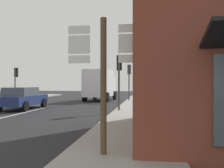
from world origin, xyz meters
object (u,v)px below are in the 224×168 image
Objects in this scene: sedan_far at (22,98)px; traffic_light_far_right at (129,74)px; route_sign_post at (104,75)px; traffic_light_far_left at (16,76)px; delivery_truck at (100,84)px; traffic_light_near_right at (119,70)px.

traffic_light_far_right is at bearing 49.18° from sedan_far.
sedan_far is 1.31× the size of route_sign_post.
traffic_light_far_left is (-11.71, 16.72, 0.50)m from route_sign_post.
traffic_light_far_left is at bearing -176.36° from traffic_light_far_right.
traffic_light_near_right is at bearing -72.28° from delivery_truck.
traffic_light_far_right reaches higher than traffic_light_far_left.
traffic_light_near_right reaches higher than delivery_truck.
traffic_light_near_right is (3.00, -9.40, 0.88)m from delivery_truck.
sedan_far is at bearing -130.82° from traffic_light_far_right.
route_sign_post is at bearing -53.40° from sedan_far.
route_sign_post is 17.45m from traffic_light_far_right.
delivery_truck is 1.47× the size of traffic_light_far_right.
sedan_far is 1.20× the size of traffic_light_far_right.
route_sign_post reaches higher than sedan_far.
traffic_light_near_right reaches higher than route_sign_post.
sedan_far is at bearing -57.34° from traffic_light_far_left.
traffic_light_far_left is at bearing 145.23° from traffic_light_near_right.
traffic_light_far_right is at bearing 90.00° from traffic_light_near_right.
route_sign_post is at bearing -87.82° from traffic_light_far_right.
route_sign_post is 0.94× the size of traffic_light_near_right.
traffic_light_far_left is at bearing 122.66° from sedan_far.
delivery_truck reaches higher than sedan_far.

